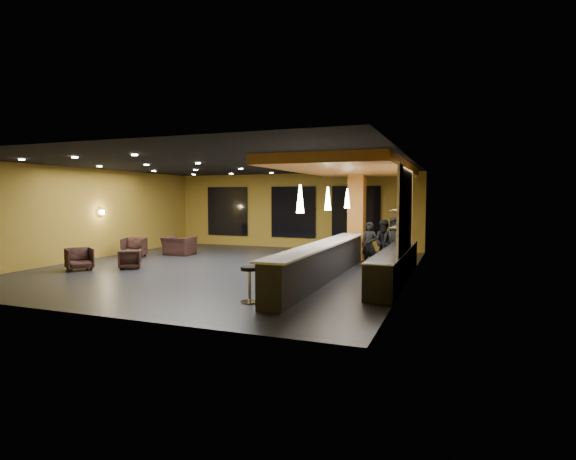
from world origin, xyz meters
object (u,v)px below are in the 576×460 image
(armchair_a, at_px, (79,259))
(bar_stool_4, at_px, (320,254))
(column, at_px, (357,214))
(bar_stool_2, at_px, (286,263))
(armchair_b, at_px, (130,259))
(staff_c, at_px, (395,241))
(bar_stool_1, at_px, (272,272))
(bar_stool_3, at_px, (303,258))
(prep_counter, at_px, (395,266))
(armchair_d, at_px, (179,246))
(bar_counter, at_px, (323,262))
(staff_b, at_px, (385,243))
(pendant_0, at_px, (300,199))
(pendant_2, at_px, (347,198))
(armchair_c, at_px, (134,247))
(staff_a, at_px, (369,245))
(bar_stool_0, at_px, (249,280))
(bar_stool_5, at_px, (325,248))
(pendant_1, at_px, (328,199))

(armchair_a, distance_m, bar_stool_4, 7.98)
(column, height_order, bar_stool_2, column)
(armchair_b, relative_size, bar_stool_2, 0.90)
(staff_c, xyz_separation_m, armchair_a, (-9.56, -4.62, -0.49))
(bar_stool_1, bearing_deg, bar_stool_3, 92.36)
(prep_counter, distance_m, armchair_d, 9.59)
(armchair_b, bearing_deg, prep_counter, 150.62)
(bar_counter, relative_size, staff_b, 4.98)
(bar_counter, xyz_separation_m, prep_counter, (2.00, 0.50, -0.07))
(armchair_a, bearing_deg, bar_counter, -46.95)
(staff_c, bearing_deg, pendant_0, -114.58)
(pendant_2, distance_m, armchair_a, 9.22)
(staff_b, distance_m, armchair_b, 8.75)
(armchair_d, height_order, bar_stool_4, armchair_d)
(staff_b, bearing_deg, pendant_2, -150.61)
(staff_c, distance_m, armchair_a, 10.63)
(pendant_2, height_order, armchair_a, pendant_2)
(armchair_b, relative_size, armchair_c, 0.82)
(staff_a, relative_size, staff_c, 0.90)
(armchair_c, distance_m, bar_stool_0, 9.37)
(bar_counter, xyz_separation_m, staff_a, (0.85, 2.71, 0.28))
(bar_stool_1, bearing_deg, bar_stool_2, 97.63)
(armchair_d, bearing_deg, armchair_c, 45.68)
(armchair_b, relative_size, bar_stool_1, 0.91)
(staff_a, height_order, bar_stool_3, staff_a)
(pendant_2, xyz_separation_m, bar_stool_5, (-0.89, 0.34, -1.82))
(bar_counter, bearing_deg, column, 90.00)
(staff_a, xyz_separation_m, bar_stool_0, (-1.58, -6.09, -0.25))
(armchair_c, xyz_separation_m, bar_stool_3, (7.55, -1.22, 0.09))
(column, xyz_separation_m, armchair_a, (-7.96, -5.81, -1.38))
(bar_stool_5, bearing_deg, armchair_c, -169.88)
(bar_stool_0, bearing_deg, bar_stool_4, 89.74)
(pendant_1, bearing_deg, armchair_a, -167.86)
(pendant_0, bearing_deg, staff_c, 73.52)
(bar_stool_2, bearing_deg, pendant_1, 48.07)
(prep_counter, bearing_deg, armchair_d, 163.19)
(bar_counter, height_order, pendant_0, pendant_0)
(prep_counter, bearing_deg, bar_counter, -165.96)
(pendant_0, distance_m, armchair_d, 9.12)
(staff_a, height_order, bar_stool_4, staff_a)
(bar_stool_0, height_order, bar_stool_3, bar_stool_0)
(pendant_1, height_order, staff_b, pendant_1)
(staff_c, height_order, bar_stool_0, staff_c)
(staff_b, height_order, staff_c, staff_c)
(pendant_0, distance_m, staff_b, 5.74)
(staff_b, bearing_deg, column, 148.52)
(bar_stool_4, bearing_deg, pendant_2, 51.71)
(armchair_c, bearing_deg, bar_stool_5, -14.33)
(prep_counter, height_order, armchair_a, prep_counter)
(bar_stool_5, bearing_deg, pendant_2, -21.01)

